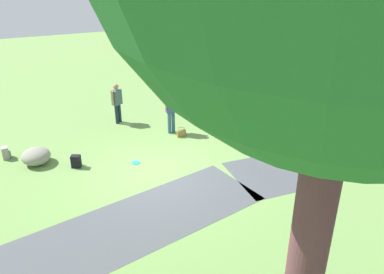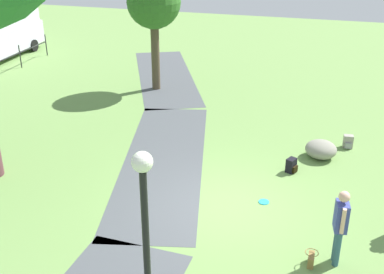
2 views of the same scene
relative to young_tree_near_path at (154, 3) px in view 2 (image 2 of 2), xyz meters
The scene contains 11 objects.
ground_plane 9.61m from the young_tree_near_path, 149.61° to the right, with size 48.00×48.00×0.00m, color #688E49.
footpath_segment_mid 7.16m from the young_tree_near_path, 158.29° to the right, with size 8.30×3.96×0.01m.
footpath_segment_far 3.78m from the young_tree_near_path, ahead, with size 8.22×5.34×0.01m.
young_tree_near_path is the anchor object (origin of this frame).
lamp_post 13.43m from the young_tree_near_path, 160.48° to the right, with size 0.28×0.28×3.79m.
lawn_boulder 8.60m from the young_tree_near_path, 123.72° to the right, with size 1.04×1.05×0.52m.
woman_with_handbag 11.91m from the young_tree_near_path, 142.07° to the right, with size 0.52×0.29×1.68m.
handbag_on_grass 11.99m from the young_tree_near_path, 144.51° to the right, with size 0.32×0.28×0.31m.
backpack_by_boulder 8.74m from the young_tree_near_path, 133.18° to the right, with size 0.34×0.34×0.40m.
spare_backpack_on_lawn 8.83m from the young_tree_near_path, 115.56° to the right, with size 0.28×0.30×0.40m.
frisbee_on_grass 9.73m from the young_tree_near_path, 143.36° to the right, with size 0.26×0.26×0.02m.
Camera 2 is at (-9.90, -2.02, 6.50)m, focal length 45.68 mm.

